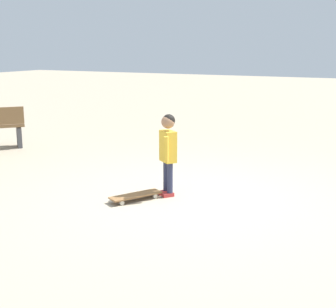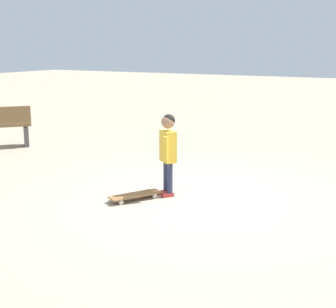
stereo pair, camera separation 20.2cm
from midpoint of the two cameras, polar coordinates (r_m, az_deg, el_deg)
The scene contains 3 objects.
ground_plane at distance 6.02m, azimuth 4.31°, elevation -5.39°, with size 50.00×50.00×0.00m, color tan.
child_person at distance 5.95m, azimuth 0.96°, elevation 0.99°, with size 0.28×0.37×1.06m.
skateboard at distance 5.94m, azimuth -3.02°, elevation -5.02°, with size 0.50×0.69×0.07m.
Camera 2 is at (2.45, -5.16, 1.89)m, focal length 50.19 mm.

